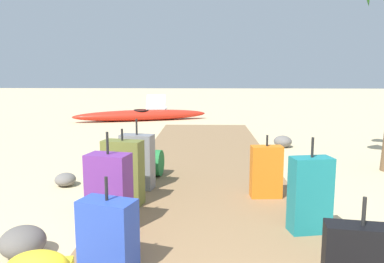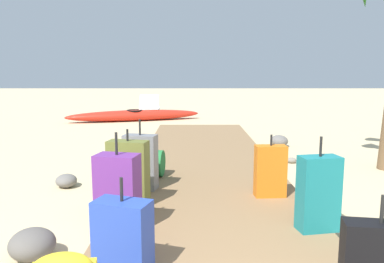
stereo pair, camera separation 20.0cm
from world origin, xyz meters
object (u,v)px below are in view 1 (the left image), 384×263
at_px(lounge_chair, 157,108).
at_px(kayak, 141,115).
at_px(suitcase_teal, 310,195).
at_px(suitcase_blue, 108,236).
at_px(suitcase_orange, 266,172).
at_px(suitcase_olive, 123,172).
at_px(suitcase_purple, 109,192).
at_px(suitcase_grey, 137,162).
at_px(duffel_bag_green, 145,162).

xyz_separation_m(lounge_chair, kayak, (-0.40, -0.81, -0.16)).
height_order(suitcase_teal, suitcase_blue, suitcase_teal).
xyz_separation_m(suitcase_orange, kayak, (-2.71, 7.62, -0.21)).
xyz_separation_m(suitcase_orange, suitcase_blue, (-1.42, -1.75, -0.03)).
relative_size(suitcase_olive, kayak, 0.20).
bearing_deg(suitcase_purple, suitcase_orange, 31.58).
relative_size(suitcase_teal, suitcase_grey, 1.00).
relative_size(suitcase_olive, duffel_bag_green, 1.63).
bearing_deg(lounge_chair, suitcase_teal, -74.80).
distance_m(suitcase_orange, lounge_chair, 8.73).
xyz_separation_m(suitcase_grey, lounge_chair, (-0.76, 8.13, -0.09)).
bearing_deg(lounge_chair, suitcase_olive, -85.40).
xyz_separation_m(suitcase_orange, duffel_bag_green, (-1.56, 0.90, -0.12)).
xyz_separation_m(suitcase_teal, suitcase_grey, (-1.80, 1.28, -0.01)).
distance_m(duffel_bag_green, kayak, 6.81).
relative_size(suitcase_orange, suitcase_blue, 1.03).
relative_size(suitcase_olive, suitcase_grey, 0.96).
relative_size(suitcase_orange, suitcase_grey, 0.84).
bearing_deg(lounge_chair, duffel_bag_green, -84.25).
distance_m(suitcase_orange, suitcase_olive, 1.64).
bearing_deg(suitcase_blue, suitcase_olive, 97.61).
bearing_deg(kayak, suitcase_grey, -81.03).
relative_size(lounge_chair, kayak, 0.38).
bearing_deg(suitcase_olive, lounge_chair, 94.60).
height_order(suitcase_blue, lounge_chair, suitcase_blue).
distance_m(suitcase_purple, lounge_chair, 9.43).
height_order(duffel_bag_green, suitcase_grey, suitcase_grey).
height_order(duffel_bag_green, lounge_chair, lounge_chair).
xyz_separation_m(suitcase_olive, kayak, (-1.10, 7.90, -0.27)).
bearing_deg(suitcase_purple, kayak, 97.39).
bearing_deg(suitcase_teal, kayak, 108.96).
xyz_separation_m(suitcase_orange, suitcase_olive, (-1.61, -0.29, 0.05)).
xyz_separation_m(suitcase_orange, suitcase_grey, (-1.56, 0.29, 0.04)).
xyz_separation_m(suitcase_olive, lounge_chair, (-0.70, 8.71, -0.11)).
xyz_separation_m(suitcase_orange, suitcase_teal, (0.24, -0.98, 0.05)).
bearing_deg(suitcase_orange, suitcase_blue, -129.00).
xyz_separation_m(suitcase_olive, duffel_bag_green, (0.06, 1.19, -0.17)).
height_order(suitcase_teal, kayak, suitcase_teal).
bearing_deg(suitcase_purple, lounge_chair, 94.36).
relative_size(suitcase_orange, suitcase_olive, 0.87).
bearing_deg(duffel_bag_green, lounge_chair, 95.75).
xyz_separation_m(suitcase_purple, lounge_chair, (-0.72, 9.40, -0.11)).
bearing_deg(lounge_chair, suitcase_blue, -84.97).
bearing_deg(suitcase_blue, duffel_bag_green, 93.01).
height_order(suitcase_blue, suitcase_grey, suitcase_grey).
bearing_deg(suitcase_olive, duffel_bag_green, 87.31).
bearing_deg(lounge_chair, suitcase_purple, -85.64).
distance_m(suitcase_teal, suitcase_blue, 1.83).
bearing_deg(duffel_bag_green, suitcase_orange, -30.16).
relative_size(suitcase_blue, lounge_chair, 0.45).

